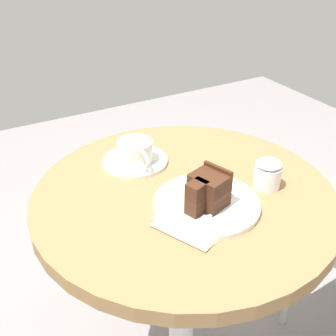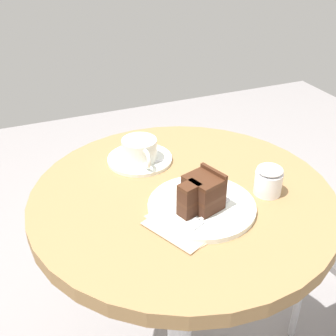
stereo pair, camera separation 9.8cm
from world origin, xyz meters
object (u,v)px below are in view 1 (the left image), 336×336
(napkin, at_px, (198,219))
(cake_plate, at_px, (207,204))
(coffee_cup, at_px, (135,151))
(saucer, at_px, (135,161))
(fork, at_px, (213,214))
(cake_slice, at_px, (207,191))
(sugar_pot, at_px, (268,174))
(teaspoon, at_px, (135,168))

(napkin, bearing_deg, cake_plate, 127.45)
(coffee_cup, bearing_deg, saucer, 165.08)
(coffee_cup, relative_size, fork, 0.93)
(cake_slice, xyz_separation_m, sugar_pot, (-0.01, 0.17, -0.01))
(napkin, relative_size, sugar_pot, 2.82)
(fork, bearing_deg, saucer, -107.04)
(teaspoon, height_order, fork, fork)
(coffee_cup, bearing_deg, cake_plate, 13.73)
(teaspoon, relative_size, cake_plate, 0.47)
(fork, bearing_deg, coffee_cup, -106.22)
(coffee_cup, height_order, teaspoon, coffee_cup)
(cake_plate, bearing_deg, cake_slice, -36.06)
(teaspoon, distance_m, napkin, 0.24)
(teaspoon, xyz_separation_m, napkin, (0.24, 0.03, -0.01))
(saucer, distance_m, cake_slice, 0.27)
(fork, xyz_separation_m, napkin, (-0.01, -0.03, -0.01))
(cake_slice, bearing_deg, saucer, -169.48)
(saucer, relative_size, napkin, 0.83)
(cake_plate, xyz_separation_m, fork, (0.05, -0.02, 0.01))
(cake_plate, distance_m, napkin, 0.05)
(saucer, distance_m, coffee_cup, 0.04)
(coffee_cup, bearing_deg, teaspoon, -29.42)
(sugar_pot, bearing_deg, teaspoon, -130.66)
(cake_plate, relative_size, cake_slice, 2.21)
(fork, relative_size, sugar_pot, 1.82)
(saucer, xyz_separation_m, teaspoon, (0.04, -0.02, 0.01))
(cake_slice, relative_size, sugar_pot, 1.49)
(saucer, xyz_separation_m, coffee_cup, (0.01, -0.00, 0.03))
(saucer, distance_m, napkin, 0.28)
(cake_plate, xyz_separation_m, sugar_pot, (0.00, 0.16, 0.03))
(teaspoon, xyz_separation_m, fork, (0.25, 0.06, 0.00))
(cake_plate, relative_size, sugar_pot, 3.30)
(teaspoon, xyz_separation_m, cake_slice, (0.21, 0.07, 0.04))
(fork, xyz_separation_m, sugar_pot, (-0.04, 0.18, 0.02))
(saucer, distance_m, cake_plate, 0.25)
(cake_slice, xyz_separation_m, napkin, (0.02, -0.03, -0.05))
(saucer, height_order, sugar_pot, sugar_pot)
(sugar_pot, bearing_deg, coffee_cup, -137.17)
(teaspoon, bearing_deg, napkin, 93.95)
(teaspoon, bearing_deg, coffee_cup, -123.77)
(cake_slice, height_order, sugar_pot, cake_slice)
(coffee_cup, bearing_deg, napkin, 3.36)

